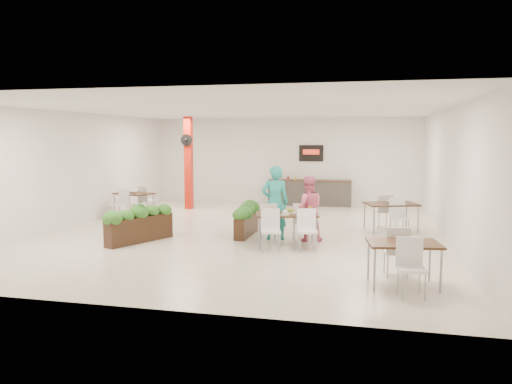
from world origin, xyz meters
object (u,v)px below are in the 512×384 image
diner_woman (308,209)px  planter_left (140,221)px  main_table (286,218)px  side_table_a (134,197)px  side_table_b (391,207)px  red_column (189,162)px  service_counter (310,192)px  planter_right (247,217)px  diner_man (275,203)px  side_table_c (404,250)px

diner_woman → planter_left: bearing=0.6°
main_table → planter_left: bearing=-173.5°
side_table_a → side_table_b: 7.85m
red_column → service_counter: 4.56m
planter_right → side_table_b: bearing=21.6°
main_table → planter_left: 3.50m
diner_woman → planter_right: diner_woman is taller
main_table → planter_right: size_ratio=1.11×
side_table_a → side_table_b: same height
diner_man → side_table_a: (-5.01, 2.46, -0.28)m
red_column → side_table_b: red_column is taller
red_column → planter_right: 5.30m
side_table_a → red_column: bearing=79.8°
planter_right → diner_man: bearing=-23.3°
side_table_b → diner_woman: bearing=-157.8°
diner_man → planter_right: diner_man is taller
main_table → diner_woman: bearing=58.1°
service_counter → planter_right: size_ratio=1.78×
planter_right → side_table_b: size_ratio=1.01×
side_table_c → red_column: bearing=122.2°
service_counter → side_table_b: 5.32m
main_table → side_table_a: 6.23m
diner_man → planter_right: bearing=-37.8°
planter_left → side_table_a: 4.00m
side_table_a → side_table_b: bearing=13.3°
side_table_b → side_table_c: bearing=-108.8°
planter_left → side_table_c: bearing=-20.8°
red_column → side_table_a: (-1.09, -2.00, -1.02)m
diner_woman → side_table_c: size_ratio=0.94×
planter_right → side_table_a: (-4.22, 2.12, 0.15)m
diner_woman → side_table_b: size_ratio=0.94×
diner_man → diner_woman: (0.80, 0.00, -0.12)m
diner_woman → side_table_c: 3.89m
service_counter → side_table_b: (2.73, -4.56, 0.15)m
diner_man → planter_left: diner_man is taller
service_counter → planter_left: service_counter is taller
red_column → diner_man: size_ratio=1.76×
diner_man → service_counter: bearing=-105.2°
diner_woman → planter_right: 1.66m
red_column → side_table_a: red_column is taller
side_table_a → service_counter: bearing=55.6°
red_column → side_table_a: size_ratio=1.92×
planter_left → planter_right: 2.69m
service_counter → side_table_b: size_ratio=1.80×
diner_man → side_table_a: size_ratio=1.09×
diner_man → side_table_b: diner_man is taller
diner_woman → side_table_a: size_ratio=0.94×
planter_right → side_table_a: bearing=153.3°
planter_left → side_table_c: planter_left is taller
main_table → side_table_b: same height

